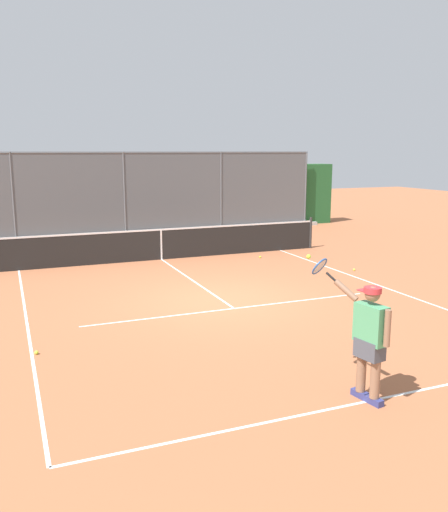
% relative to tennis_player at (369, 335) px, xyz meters
% --- Properties ---
extents(ground_plane, '(60.00, 60.00, 0.00)m').
position_rel_tennis_player_xyz_m(ground_plane, '(-0.05, -5.35, -0.92)').
color(ground_plane, '#A8603D').
extents(court_line_markings, '(8.35, 10.40, 0.01)m').
position_rel_tennis_player_xyz_m(court_line_markings, '(-0.05, -4.34, -0.91)').
color(court_line_markings, white).
rests_on(court_line_markings, ground).
extents(fence_backdrop, '(19.33, 1.37, 3.28)m').
position_rel_tennis_player_xyz_m(fence_backdrop, '(-0.05, -16.14, 0.43)').
color(fence_backdrop, '#565B60').
rests_on(fence_backdrop, ground).
extents(tennis_net, '(10.73, 0.09, 1.07)m').
position_rel_tennis_player_xyz_m(tennis_net, '(-0.05, -10.33, -0.42)').
color(tennis_net, '#2D2D2D').
rests_on(tennis_net, ground).
extents(tennis_player, '(0.64, 1.29, 1.87)m').
position_rel_tennis_player_xyz_m(tennis_player, '(0.00, 0.00, 0.00)').
color(tennis_player, navy).
rests_on(tennis_player, ground).
extents(tennis_ball_near_baseline, '(0.07, 0.07, 0.07)m').
position_rel_tennis_player_xyz_m(tennis_ball_near_baseline, '(-4.62, -6.72, -0.88)').
color(tennis_ball_near_baseline, '#D6E042').
rests_on(tennis_ball_near_baseline, ground).
extents(tennis_ball_near_net, '(0.07, 0.07, 0.07)m').
position_rel_tennis_player_xyz_m(tennis_ball_near_net, '(4.02, -3.43, -0.88)').
color(tennis_ball_near_net, '#C1D138').
rests_on(tennis_ball_near_net, ground).
extents(tennis_ball_mid_court, '(0.07, 0.07, 0.07)m').
position_rel_tennis_player_xyz_m(tennis_ball_mid_court, '(-2.99, -9.39, -0.88)').
color(tennis_ball_mid_court, '#CCDB33').
rests_on(tennis_ball_mid_court, ground).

